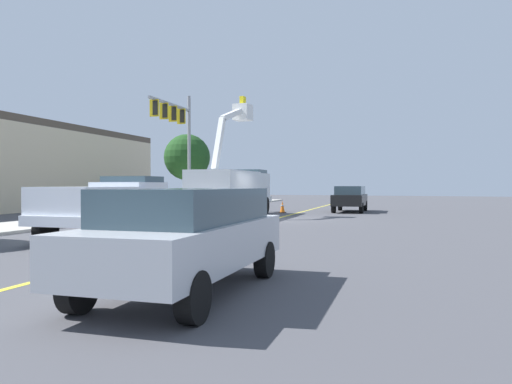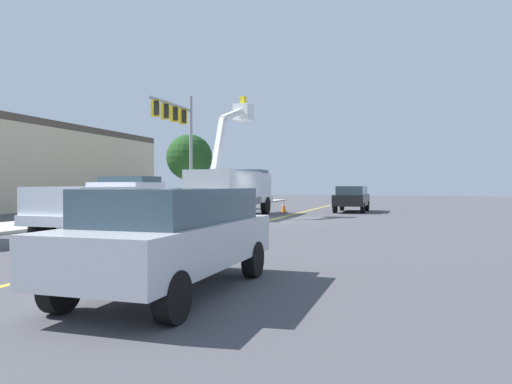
# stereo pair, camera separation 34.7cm
# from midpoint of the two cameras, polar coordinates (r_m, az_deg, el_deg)

# --- Properties ---
(ground) EXTENTS (120.00, 120.00, 0.00)m
(ground) POSITION_cam_midpoint_polar(r_m,az_deg,el_deg) (25.02, 1.69, -3.21)
(ground) COLOR #47474C
(sidewalk_far_side) EXTENTS (60.05, 9.71, 0.12)m
(sidewalk_far_side) POSITION_cam_midpoint_polar(r_m,az_deg,el_deg) (28.56, -15.42, -2.62)
(sidewalk_far_side) COLOR #B2ADA3
(sidewalk_far_side) RESTS_ON ground
(lane_centre_stripe) EXTENTS (49.76, 5.26, 0.01)m
(lane_centre_stripe) POSITION_cam_midpoint_polar(r_m,az_deg,el_deg) (25.02, 1.69, -3.20)
(lane_centre_stripe) COLOR yellow
(lane_centre_stripe) RESTS_ON ground
(utility_bucket_truck) EXTENTS (8.41, 3.32, 6.76)m
(utility_bucket_truck) POSITION_cam_midpoint_polar(r_m,az_deg,el_deg) (27.29, -3.16, 0.49)
(utility_bucket_truck) COLOR silver
(utility_bucket_truck) RESTS_ON ground
(service_pickup_truck) EXTENTS (5.79, 2.66, 2.06)m
(service_pickup_truck) POSITION_cam_midpoint_polar(r_m,az_deg,el_deg) (16.63, -17.43, -1.40)
(service_pickup_truck) COLOR white
(service_pickup_truck) RESTS_ON ground
(passing_minivan) EXTENTS (4.97, 2.38, 1.69)m
(passing_minivan) POSITION_cam_midpoint_polar(r_m,az_deg,el_deg) (32.59, 10.67, -0.58)
(passing_minivan) COLOR black
(passing_minivan) RESTS_ON ground
(trailing_sedan) EXTENTS (4.97, 2.38, 1.69)m
(trailing_sedan) POSITION_cam_midpoint_polar(r_m,az_deg,el_deg) (8.08, -9.22, -4.71)
(trailing_sedan) COLOR silver
(trailing_sedan) RESTS_ON ground
(traffic_cone_leading) EXTENTS (0.40, 0.40, 0.74)m
(traffic_cone_leading) POSITION_cam_midpoint_polar(r_m,az_deg,el_deg) (13.15, -18.07, -5.29)
(traffic_cone_leading) COLOR black
(traffic_cone_leading) RESTS_ON ground
(traffic_cone_mid_front) EXTENTS (0.40, 0.40, 0.88)m
(traffic_cone_mid_front) POSITION_cam_midpoint_polar(r_m,az_deg,el_deg) (18.11, -6.82, -3.36)
(traffic_cone_mid_front) COLOR black
(traffic_cone_mid_front) RESTS_ON ground
(traffic_cone_mid_rear) EXTENTS (0.40, 0.40, 0.74)m
(traffic_cone_mid_rear) POSITION_cam_midpoint_polar(r_m,az_deg,el_deg) (23.87, -1.72, -2.52)
(traffic_cone_mid_rear) COLOR black
(traffic_cone_mid_rear) RESTS_ON ground
(traffic_cone_trailing) EXTENTS (0.40, 0.40, 0.76)m
(traffic_cone_trailing) POSITION_cam_midpoint_polar(r_m,az_deg,el_deg) (30.86, 2.79, -1.76)
(traffic_cone_trailing) COLOR black
(traffic_cone_trailing) RESTS_ON ground
(traffic_signal_mast) EXTENTS (5.54, 0.94, 7.84)m
(traffic_signal_mast) POSITION_cam_midpoint_polar(r_m,az_deg,el_deg) (32.23, -9.49, 7.43)
(traffic_signal_mast) COLOR gray
(traffic_signal_mast) RESTS_ON ground
(commercial_building_backdrop) EXTENTS (27.49, 10.59, 6.22)m
(commercial_building_backdrop) POSITION_cam_midpoint_polar(r_m,az_deg,el_deg) (39.02, -27.33, 2.71)
(commercial_building_backdrop) COLOR beige
(commercial_building_backdrop) RESTS_ON ground
(street_tree_right) EXTENTS (3.46, 3.46, 5.59)m
(street_tree_right) POSITION_cam_midpoint_polar(r_m,az_deg,el_deg) (37.00, -8.34, 4.03)
(street_tree_right) COLOR brown
(street_tree_right) RESTS_ON ground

